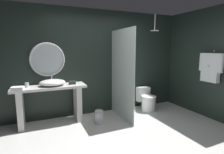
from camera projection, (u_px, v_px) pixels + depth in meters
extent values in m
plane|color=silver|center=(135.00, 147.00, 3.02)|extent=(5.76, 5.76, 0.00)
cube|color=#1E2823|center=(98.00, 62.00, 4.53)|extent=(4.80, 0.10, 2.60)
cube|color=#1E2823|center=(202.00, 63.00, 4.42)|extent=(0.10, 2.47, 2.60)
cube|color=silver|center=(50.00, 87.00, 3.84)|extent=(1.52, 0.52, 0.05)
cube|color=silver|center=(21.00, 110.00, 3.68)|extent=(0.11, 0.44, 0.80)
cube|color=silver|center=(78.00, 103.00, 4.14)|extent=(0.11, 0.44, 0.80)
ellipsoid|color=white|center=(53.00, 83.00, 3.83)|extent=(0.55, 0.45, 0.14)
cylinder|color=silver|center=(52.00, 80.00, 4.01)|extent=(0.02, 0.02, 0.20)
cylinder|color=silver|center=(52.00, 76.00, 3.94)|extent=(0.02, 0.14, 0.02)
cylinder|color=silver|center=(27.00, 85.00, 3.69)|extent=(0.08, 0.08, 0.10)
cube|color=#282D28|center=(72.00, 83.00, 4.01)|extent=(0.14, 0.10, 0.07)
torus|color=silver|center=(47.00, 60.00, 3.96)|extent=(0.76, 0.04, 0.76)
cylinder|color=#B2BCC1|center=(47.00, 60.00, 3.97)|extent=(0.69, 0.01, 0.69)
cube|color=silver|center=(122.00, 75.00, 4.15)|extent=(0.02, 1.17, 2.09)
cylinder|color=silver|center=(155.00, 22.00, 4.50)|extent=(0.02, 0.02, 0.39)
cylinder|color=silver|center=(155.00, 31.00, 4.53)|extent=(0.21, 0.21, 0.02)
sphere|color=silver|center=(214.00, 51.00, 4.03)|extent=(0.04, 0.04, 0.04)
cube|color=white|center=(211.00, 68.00, 4.06)|extent=(0.12, 0.41, 0.66)
cylinder|color=white|center=(221.00, 63.00, 3.83)|extent=(0.13, 0.13, 0.42)
cylinder|color=white|center=(202.00, 62.00, 4.25)|extent=(0.13, 0.13, 0.42)
sphere|color=white|center=(208.00, 66.00, 4.02)|extent=(0.07, 0.07, 0.07)
cylinder|color=white|center=(148.00, 103.00, 4.76)|extent=(0.37, 0.37, 0.39)
ellipsoid|color=white|center=(149.00, 96.00, 4.73)|extent=(0.39, 0.42, 0.02)
cube|color=white|center=(143.00, 94.00, 4.98)|extent=(0.37, 0.18, 0.39)
cylinder|color=silver|center=(99.00, 118.00, 3.94)|extent=(0.19, 0.19, 0.27)
ellipsoid|color=silver|center=(99.00, 111.00, 3.92)|extent=(0.19, 0.19, 0.06)
cube|color=white|center=(18.00, 88.00, 3.45)|extent=(0.24, 0.22, 0.06)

